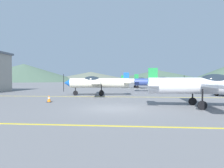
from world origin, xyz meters
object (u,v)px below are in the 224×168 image
(airplane_far, at_px, (159,82))
(traffic_cone_front, at_px, (49,99))
(airplane_near, at_px, (205,85))
(airplane_back, at_px, (139,81))
(airplane_mid, at_px, (97,83))

(airplane_far, xyz_separation_m, traffic_cone_front, (-10.81, -15.04, -1.18))
(airplane_near, height_order, airplane_back, same)
(airplane_back, bearing_deg, traffic_cone_front, -107.60)
(airplane_back, bearing_deg, airplane_far, -77.00)
(airplane_far, height_order, traffic_cone_front, airplane_far)
(airplane_mid, bearing_deg, airplane_far, 45.10)
(airplane_back, relative_size, traffic_cone_front, 14.74)
(airplane_mid, xyz_separation_m, traffic_cone_front, (-2.76, -6.96, -1.18))
(airplane_near, bearing_deg, traffic_cone_front, 170.04)
(airplane_back, xyz_separation_m, traffic_cone_front, (-8.27, -26.05, -1.18))
(airplane_near, xyz_separation_m, airplane_mid, (-8.61, 8.96, 0.00))
(airplane_near, relative_size, airplane_mid, 1.00)
(traffic_cone_front, bearing_deg, airplane_far, 54.30)
(airplane_near, height_order, traffic_cone_front, airplane_near)
(airplane_near, relative_size, traffic_cone_front, 14.74)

